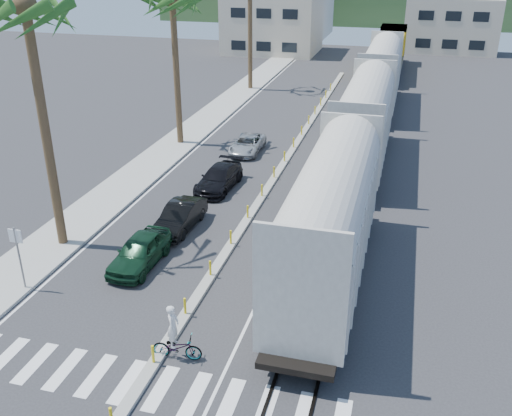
{
  "coord_description": "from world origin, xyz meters",
  "views": [
    {
      "loc": [
        7.59,
        -15.31,
        13.45
      ],
      "look_at": [
        1.15,
        8.44,
        2.0
      ],
      "focal_mm": 40.0,
      "sensor_mm": 36.0,
      "label": 1
    }
  ],
  "objects_px": {
    "cyclist": "(176,342)",
    "car_lead": "(140,252)",
    "car_second": "(180,217)",
    "street_sign": "(18,249)"
  },
  "relations": [
    {
      "from": "car_lead",
      "to": "cyclist",
      "type": "xyz_separation_m",
      "value": [
        4.09,
        -5.58,
        -0.02
      ]
    },
    {
      "from": "car_lead",
      "to": "car_second",
      "type": "bearing_deg",
      "value": 85.67
    },
    {
      "from": "street_sign",
      "to": "cyclist",
      "type": "height_order",
      "value": "street_sign"
    },
    {
      "from": "cyclist",
      "to": "car_lead",
      "type": "bearing_deg",
      "value": 29.76
    },
    {
      "from": "street_sign",
      "to": "cyclist",
      "type": "distance_m",
      "value": 8.39
    },
    {
      "from": "street_sign",
      "to": "car_second",
      "type": "distance_m",
      "value": 8.39
    },
    {
      "from": "car_second",
      "to": "cyclist",
      "type": "xyz_separation_m",
      "value": [
        3.72,
        -9.54,
        0.02
      ]
    },
    {
      "from": "street_sign",
      "to": "car_lead",
      "type": "relative_size",
      "value": 0.71
    },
    {
      "from": "street_sign",
      "to": "car_lead",
      "type": "height_order",
      "value": "street_sign"
    },
    {
      "from": "car_second",
      "to": "cyclist",
      "type": "distance_m",
      "value": 10.24
    }
  ]
}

